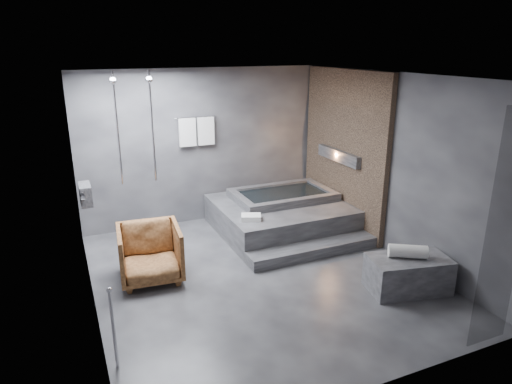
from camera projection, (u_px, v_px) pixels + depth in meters
name	position (u px, v px, depth m)	size (l,w,h in m)	color
room	(279.00, 152.00, 6.41)	(5.00, 5.04, 2.82)	#29292B
tub_deck	(280.00, 216.00, 8.17)	(2.20, 2.00, 0.50)	#2D2D30
tub_step	(313.00, 250.00, 7.19)	(2.20, 0.36, 0.18)	#2D2D30
concrete_bench	(408.00, 274.00, 6.14)	(1.05, 0.58, 0.47)	#363639
driftwood_chair	(150.00, 253.00, 6.37)	(0.84, 0.87, 0.79)	#4A2812
rolled_towel	(408.00, 251.00, 6.05)	(0.18, 0.18, 0.50)	white
deck_towel	(251.00, 217.00, 7.30)	(0.31, 0.23, 0.08)	silver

